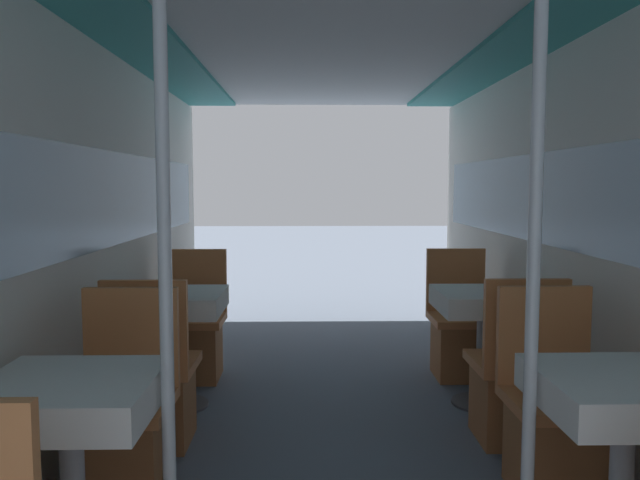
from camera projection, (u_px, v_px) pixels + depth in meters
wall_left at (71, 240)px, 3.11m from camera, size 0.05×6.53×2.16m
wall_right at (597, 239)px, 3.16m from camera, size 0.05×6.53×2.16m
ceiling_panel at (337, 16)px, 3.04m from camera, size 2.65×6.53×0.07m
dining_table_left_0 at (70, 410)px, 2.13m from camera, size 0.58×0.58×0.72m
chair_left_far_0 at (123, 436)px, 2.73m from camera, size 0.43×0.43×0.91m
support_pole_left_0 at (165, 274)px, 2.09m from camera, size 0.05×0.05×2.16m
dining_table_left_1 at (176, 309)px, 3.85m from camera, size 0.58×0.58×0.72m
chair_left_near_1 at (154, 393)px, 3.30m from camera, size 0.43×0.43×0.91m
chair_left_far_1 at (194, 339)px, 4.45m from camera, size 0.43×0.43×0.91m
dining_table_right_0 at (625, 406)px, 2.17m from camera, size 0.58×0.58×0.72m
chair_right_far_0 at (555, 432)px, 2.77m from camera, size 0.43×0.43×0.91m
support_pole_right_0 at (533, 273)px, 2.12m from camera, size 0.05×0.05×2.16m
dining_table_right_1 at (484, 308)px, 3.89m from camera, size 0.58×0.58×0.72m
chair_right_near_1 at (513, 390)px, 3.34m from camera, size 0.43×0.43×0.91m
chair_right_far_1 at (460, 338)px, 4.49m from camera, size 0.43×0.43×0.91m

